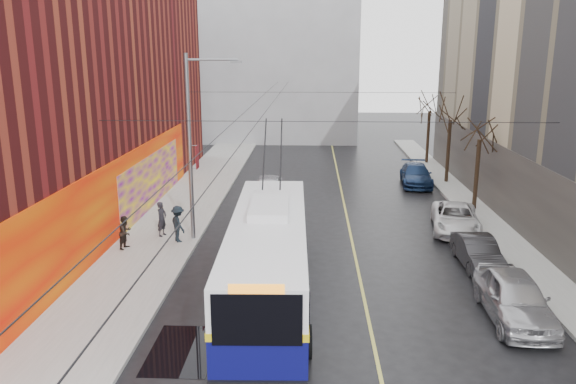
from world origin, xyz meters
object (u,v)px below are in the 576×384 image
(tree_near, at_px, (481,126))
(parked_car_a, at_px, (514,297))
(parked_car_b, at_px, (478,252))
(tree_mid, at_px, (451,109))
(parked_car_c, at_px, (455,218))
(tree_far, at_px, (430,101))
(pedestrian_c, at_px, (178,224))
(parked_car_d, at_px, (416,175))
(trolleybus, at_px, (268,257))
(streetlight_pole, at_px, (193,143))
(following_car, at_px, (268,189))
(pedestrian_b, at_px, (126,232))
(pedestrian_a, at_px, (162,219))

(tree_near, relative_size, parked_car_a, 1.33)
(parked_car_b, bearing_deg, tree_near, 74.33)
(tree_mid, xyz_separation_m, parked_car_c, (-2.06, -10.88, -4.56))
(tree_far, height_order, parked_car_c, tree_far)
(tree_near, bearing_deg, parked_car_b, -104.71)
(pedestrian_c, bearing_deg, parked_car_b, -135.57)
(parked_car_c, distance_m, parked_car_d, 10.35)
(parked_car_c, bearing_deg, trolleybus, -127.17)
(streetlight_pole, xyz_separation_m, tree_far, (15.14, 20.00, 0.30))
(pedestrian_c, bearing_deg, parked_car_d, -82.22)
(tree_far, relative_size, parked_car_c, 1.32)
(tree_far, height_order, parked_car_d, tree_far)
(parked_car_c, bearing_deg, tree_far, 92.79)
(tree_far, height_order, pedestrian_c, tree_far)
(tree_mid, xyz_separation_m, pedestrian_c, (-15.90, -13.53, -4.22))
(parked_car_d, bearing_deg, following_car, -149.57)
(tree_mid, bearing_deg, parked_car_b, -98.35)
(tree_near, height_order, parked_car_c, tree_near)
(streetlight_pole, height_order, parked_car_b, streetlight_pole)
(tree_near, height_order, parked_car_a, tree_near)
(tree_far, xyz_separation_m, parked_car_a, (-2.48, -27.79, -4.32))
(pedestrian_b, bearing_deg, parked_car_a, -95.13)
(parked_car_a, bearing_deg, pedestrian_c, 153.00)
(tree_mid, xyz_separation_m, parked_car_d, (-2.23, -0.53, -4.54))
(parked_car_b, height_order, pedestrian_b, pedestrian_b)
(streetlight_pole, bearing_deg, pedestrian_a, 170.73)
(parked_car_a, xyz_separation_m, parked_car_d, (0.25, 20.26, -0.11))
(following_car, bearing_deg, tree_mid, 23.76)
(tree_near, distance_m, parked_car_d, 8.06)
(parked_car_b, relative_size, following_car, 0.86)
(tree_mid, height_order, parked_car_d, tree_mid)
(parked_car_d, height_order, pedestrian_c, pedestrian_c)
(trolleybus, bearing_deg, tree_mid, 58.67)
(tree_near, xyz_separation_m, pedestrian_c, (-15.90, -6.53, -3.94))
(parked_car_d, distance_m, pedestrian_b, 21.21)
(following_car, bearing_deg, parked_car_a, -57.77)
(tree_mid, relative_size, tree_far, 1.02)
(tree_mid, relative_size, pedestrian_c, 3.78)
(streetlight_pole, distance_m, pedestrian_b, 5.17)
(tree_far, height_order, pedestrian_b, tree_far)
(tree_far, bearing_deg, pedestrian_a, -130.61)
(parked_car_b, bearing_deg, parked_car_a, -92.70)
(streetlight_pole, height_order, parked_car_d, streetlight_pole)
(pedestrian_a, bearing_deg, streetlight_pole, -80.24)
(pedestrian_b, bearing_deg, following_car, -16.21)
(streetlight_pole, distance_m, parked_car_d, 18.42)
(parked_car_c, xyz_separation_m, pedestrian_c, (-13.84, -2.65, 0.34))
(tree_far, distance_m, parked_car_d, 9.02)
(tree_far, distance_m, parked_car_c, 18.54)
(trolleybus, relative_size, parked_car_c, 2.59)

